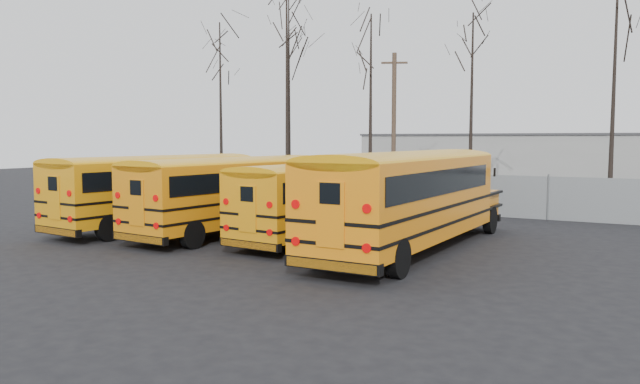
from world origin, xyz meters
The scene contains 14 objects.
ground centered at (0.00, 0.00, 0.00)m, with size 120.00×120.00×0.00m, color black.
fence centered at (0.00, 12.00, 1.00)m, with size 40.00×0.04×2.00m, color gray.
distant_building centered at (2.00, 32.00, 2.00)m, with size 22.00×8.00×4.00m, color #A8A7A3.
bus_a centered at (-5.70, 1.46, 1.81)m, with size 3.60×11.20×3.08m.
bus_b centered at (-2.01, 1.68, 1.79)m, with size 3.47×11.09×3.06m.
bus_c centered at (1.84, 2.27, 1.70)m, with size 3.37×10.53×2.90m.
bus_d centered at (5.40, 1.19, 1.97)m, with size 3.00×12.10×3.37m.
utility_pole_left centered at (-1.75, 17.16, 4.54)m, with size 1.47×0.77×8.84m.
tree_0 centered at (-14.94, 17.32, 5.91)m, with size 0.26×0.26×11.83m, color black.
tree_1 centered at (-9.26, 17.30, 6.46)m, with size 0.26×0.26×12.92m, color black.
tree_2 centered at (-7.12, 13.64, 6.40)m, with size 0.26×0.26×12.81m, color black.
tree_3 centered at (-2.23, 14.83, 5.38)m, with size 0.26×0.26×10.77m, color black.
tree_4 centered at (3.11, 16.55, 5.31)m, with size 0.26×0.26×10.62m, color black.
tree_5 centered at (10.45, 13.78, 5.96)m, with size 0.26×0.26×11.92m, color black.
Camera 1 is at (12.67, -17.97, 3.70)m, focal length 35.00 mm.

